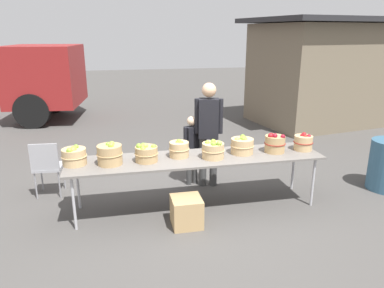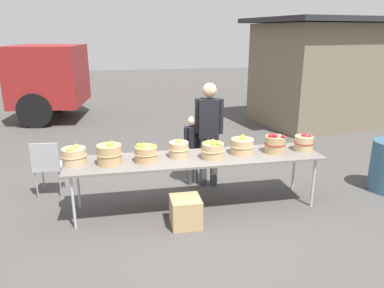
{
  "view_description": "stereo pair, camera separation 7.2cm",
  "coord_description": "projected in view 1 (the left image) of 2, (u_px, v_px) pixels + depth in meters",
  "views": [
    {
      "loc": [
        -1.04,
        -4.62,
        2.4
      ],
      "look_at": [
        0.0,
        0.3,
        0.85
      ],
      "focal_mm": 34.09,
      "sensor_mm": 36.0,
      "label": 1
    },
    {
      "loc": [
        -0.97,
        -4.63,
        2.4
      ],
      "look_at": [
        0.0,
        0.3,
        0.85
      ],
      "focal_mm": 34.09,
      "sensor_mm": 36.0,
      "label": 2
    }
  ],
  "objects": [
    {
      "name": "vendor_adult",
      "position": [
        209.0,
        127.0,
        5.67
      ],
      "size": [
        0.43,
        0.29,
        1.67
      ],
      "rotation": [
        0.0,
        0.0,
        2.89
      ],
      "color": "#3F3F3F",
      "rests_on": "ground"
    },
    {
      "name": "apple_basket_green_2",
      "position": [
        146.0,
        153.0,
        4.82
      ],
      "size": [
        0.32,
        0.32,
        0.25
      ],
      "color": "tan",
      "rests_on": "market_table"
    },
    {
      "name": "food_kiosk",
      "position": [
        317.0,
        71.0,
        9.71
      ],
      "size": [
        3.95,
        3.46,
        2.74
      ],
      "rotation": [
        0.0,
        0.0,
        0.17
      ],
      "color": "#726651",
      "rests_on": "ground"
    },
    {
      "name": "apple_basket_green_0",
      "position": [
        74.0,
        156.0,
        4.7
      ],
      "size": [
        0.33,
        0.33,
        0.26
      ],
      "color": "tan",
      "rests_on": "market_table"
    },
    {
      "name": "apple_basket_green_4",
      "position": [
        213.0,
        150.0,
        4.94
      ],
      "size": [
        0.32,
        0.32,
        0.27
      ],
      "color": "tan",
      "rests_on": "market_table"
    },
    {
      "name": "produce_crate",
      "position": [
        187.0,
        212.0,
        4.68
      ],
      "size": [
        0.38,
        0.38,
        0.38
      ],
      "primitive_type": "cube",
      "color": "tan",
      "rests_on": "ground"
    },
    {
      "name": "apple_basket_green_1",
      "position": [
        110.0,
        154.0,
        4.71
      ],
      "size": [
        0.34,
        0.34,
        0.3
      ],
      "color": "tan",
      "rests_on": "market_table"
    },
    {
      "name": "ground_plane",
      "position": [
        196.0,
        206.0,
        5.23
      ],
      "size": [
        40.0,
        40.0,
        0.0
      ],
      "primitive_type": "plane",
      "color": "#474442"
    },
    {
      "name": "apple_basket_green_5",
      "position": [
        242.0,
        145.0,
        5.14
      ],
      "size": [
        0.34,
        0.34,
        0.27
      ],
      "color": "tan",
      "rests_on": "market_table"
    },
    {
      "name": "apple_basket_red_0",
      "position": [
        275.0,
        143.0,
        5.19
      ],
      "size": [
        0.3,
        0.3,
        0.29
      ],
      "color": "tan",
      "rests_on": "market_table"
    },
    {
      "name": "child_customer",
      "position": [
        192.0,
        145.0,
        5.83
      ],
      "size": [
        0.28,
        0.22,
        1.14
      ],
      "rotation": [
        0.0,
        0.0,
        3.52
      ],
      "color": "#3F3F3F",
      "rests_on": "ground"
    },
    {
      "name": "apple_basket_red_1",
      "position": [
        303.0,
        142.0,
        5.29
      ],
      "size": [
        0.28,
        0.28,
        0.26
      ],
      "color": "tan",
      "rests_on": "market_table"
    },
    {
      "name": "apple_basket_green_3",
      "position": [
        179.0,
        149.0,
        5.0
      ],
      "size": [
        0.29,
        0.29,
        0.25
      ],
      "color": "tan",
      "rests_on": "market_table"
    },
    {
      "name": "market_table",
      "position": [
        197.0,
        159.0,
        5.02
      ],
      "size": [
        3.5,
        0.76,
        0.75
      ],
      "color": "slate",
      "rests_on": "ground"
    },
    {
      "name": "folding_chair",
      "position": [
        47.0,
        164.0,
        5.43
      ],
      "size": [
        0.43,
        0.43,
        0.86
      ],
      "rotation": [
        0.0,
        0.0,
        3.06
      ],
      "color": "#99999E",
      "rests_on": "ground"
    }
  ]
}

